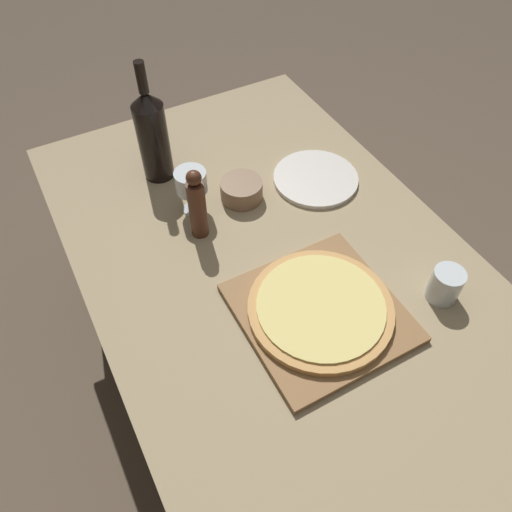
% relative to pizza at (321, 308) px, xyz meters
% --- Properties ---
extents(ground_plane, '(12.00, 12.00, 0.00)m').
position_rel_pizza_xyz_m(ground_plane, '(-0.01, 0.11, -0.76)').
color(ground_plane, brown).
extents(dining_table, '(0.97, 1.75, 0.73)m').
position_rel_pizza_xyz_m(dining_table, '(-0.01, 0.11, -0.10)').
color(dining_table, '#9E8966').
rests_on(dining_table, ground_plane).
extents(cutting_board, '(0.37, 0.37, 0.02)m').
position_rel_pizza_xyz_m(cutting_board, '(0.00, -0.00, -0.02)').
color(cutting_board, olive).
rests_on(cutting_board, dining_table).
extents(pizza, '(0.35, 0.35, 0.02)m').
position_rel_pizza_xyz_m(pizza, '(0.00, 0.00, 0.00)').
color(pizza, tan).
rests_on(pizza, cutting_board).
extents(wine_bottle, '(0.09, 0.09, 0.37)m').
position_rel_pizza_xyz_m(wine_bottle, '(-0.15, 0.67, 0.12)').
color(wine_bottle, black).
rests_on(wine_bottle, dining_table).
extents(pepper_mill, '(0.05, 0.05, 0.22)m').
position_rel_pizza_xyz_m(pepper_mill, '(-0.14, 0.38, 0.08)').
color(pepper_mill, '#4C2819').
rests_on(pepper_mill, dining_table).
extents(wine_glass, '(0.09, 0.09, 0.14)m').
position_rel_pizza_xyz_m(wine_glass, '(-0.12, 0.47, 0.07)').
color(wine_glass, silver).
rests_on(wine_glass, dining_table).
extents(small_bowl, '(0.12, 0.12, 0.06)m').
position_rel_pizza_xyz_m(small_bowl, '(0.02, 0.45, 0.00)').
color(small_bowl, '#84664C').
rests_on(small_bowl, dining_table).
extents(drinking_tumbler, '(0.08, 0.08, 0.09)m').
position_rel_pizza_xyz_m(drinking_tumbler, '(0.30, -0.10, 0.02)').
color(drinking_tumbler, silver).
rests_on(drinking_tumbler, dining_table).
extents(dinner_plate, '(0.26, 0.26, 0.01)m').
position_rel_pizza_xyz_m(dinner_plate, '(0.26, 0.41, -0.02)').
color(dinner_plate, silver).
rests_on(dinner_plate, dining_table).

